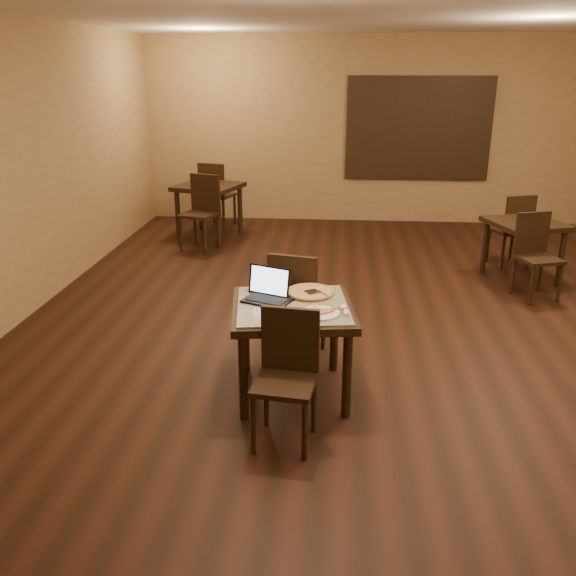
# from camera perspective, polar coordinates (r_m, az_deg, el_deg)

# --- Properties ---
(ground) EXTENTS (10.00, 10.00, 0.00)m
(ground) POSITION_cam_1_polar(r_m,az_deg,el_deg) (5.97, 11.71, -5.06)
(ground) COLOR black
(ground) RESTS_ON ground
(wall_back) EXTENTS (8.00, 0.02, 3.00)m
(wall_back) POSITION_cam_1_polar(r_m,az_deg,el_deg) (10.45, 9.25, 14.27)
(wall_back) COLOR #987A4D
(wall_back) RESTS_ON ground
(mural) EXTENTS (2.34, 0.05, 1.64)m
(mural) POSITION_cam_1_polar(r_m,az_deg,el_deg) (10.46, 12.10, 14.37)
(mural) COLOR #265B8E
(mural) RESTS_ON wall_back
(tiled_table) EXTENTS (1.04, 1.04, 0.76)m
(tiled_table) POSITION_cam_1_polar(r_m,az_deg,el_deg) (4.72, 0.43, -2.72)
(tiled_table) COLOR black
(tiled_table) RESTS_ON ground
(chair_main_near) EXTENTS (0.46, 0.46, 0.94)m
(chair_main_near) POSITION_cam_1_polar(r_m,az_deg,el_deg) (4.21, -0.08, -7.56)
(chair_main_near) COLOR black
(chair_main_near) RESTS_ON ground
(chair_main_far) EXTENTS (0.52, 0.52, 1.00)m
(chair_main_far) POSITION_cam_1_polar(r_m,az_deg,el_deg) (5.32, 0.73, -1.13)
(chair_main_far) COLOR black
(chair_main_far) RESTS_ON ground
(laptop) EXTENTS (0.42, 0.40, 0.24)m
(laptop) POSITION_cam_1_polar(r_m,az_deg,el_deg) (4.77, -1.86, -0.31)
(laptop) COLOR black
(laptop) RESTS_ON tiled_table
(plate) EXTENTS (0.28, 0.28, 0.02)m
(plate) POSITION_cam_1_polar(r_m,az_deg,el_deg) (4.50, 3.05, -2.37)
(plate) COLOR white
(plate) RESTS_ON tiled_table
(pizza_slice) EXTENTS (0.28, 0.28, 0.02)m
(pizza_slice) POSITION_cam_1_polar(r_m,az_deg,el_deg) (4.49, 3.06, -2.20)
(pizza_slice) COLOR beige
(pizza_slice) RESTS_ON plate
(pizza_pan) EXTENTS (0.36, 0.36, 0.01)m
(pizza_pan) POSITION_cam_1_polar(r_m,az_deg,el_deg) (4.89, 2.05, -0.53)
(pizza_pan) COLOR silver
(pizza_pan) RESTS_ON tiled_table
(pizza_whole) EXTENTS (0.38, 0.38, 0.03)m
(pizza_whole) POSITION_cam_1_polar(r_m,az_deg,el_deg) (4.89, 2.05, -0.36)
(pizza_whole) COLOR beige
(pizza_whole) RESTS_ON pizza_pan
(spatula) EXTENTS (0.23, 0.29, 0.01)m
(spatula) POSITION_cam_1_polar(r_m,az_deg,el_deg) (4.87, 2.28, -0.37)
(spatula) COLOR silver
(spatula) RESTS_ON pizza_whole
(napkin_roll) EXTENTS (0.06, 0.18, 0.04)m
(napkin_roll) POSITION_cam_1_polar(r_m,az_deg,el_deg) (4.53, 5.35, -2.12)
(napkin_roll) COLOR white
(napkin_roll) RESTS_ON tiled_table
(other_table_a) EXTENTS (1.00, 1.00, 0.74)m
(other_table_a) POSITION_cam_1_polar(r_m,az_deg,el_deg) (7.92, 21.26, 4.95)
(other_table_a) COLOR black
(other_table_a) RESTS_ON ground
(other_table_a_chair_near) EXTENTS (0.53, 0.53, 0.96)m
(other_table_a_chair_near) POSITION_cam_1_polar(r_m,az_deg,el_deg) (7.41, 22.13, 3.27)
(other_table_a_chair_near) COLOR black
(other_table_a_chair_near) RESTS_ON ground
(other_table_a_chair_far) EXTENTS (0.53, 0.53, 0.96)m
(other_table_a_chair_far) POSITION_cam_1_polar(r_m,az_deg,el_deg) (8.47, 20.37, 5.44)
(other_table_a_chair_far) COLOR black
(other_table_a_chair_far) RESTS_ON ground
(other_table_b) EXTENTS (1.09, 1.09, 0.82)m
(other_table_b) POSITION_cam_1_polar(r_m,az_deg,el_deg) (9.46, -7.43, 8.76)
(other_table_b) COLOR black
(other_table_b) RESTS_ON ground
(other_table_b_chair_near) EXTENTS (0.57, 0.57, 1.06)m
(other_table_b_chair_near) POSITION_cam_1_polar(r_m,az_deg,el_deg) (8.87, -8.06, 7.46)
(other_table_b_chair_near) COLOR black
(other_table_b_chair_near) RESTS_ON ground
(other_table_b_chair_far) EXTENTS (0.57, 0.57, 1.06)m
(other_table_b_chair_far) POSITION_cam_1_polar(r_m,az_deg,el_deg) (10.07, -6.83, 8.98)
(other_table_b_chair_far) COLOR black
(other_table_b_chair_far) RESTS_ON ground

